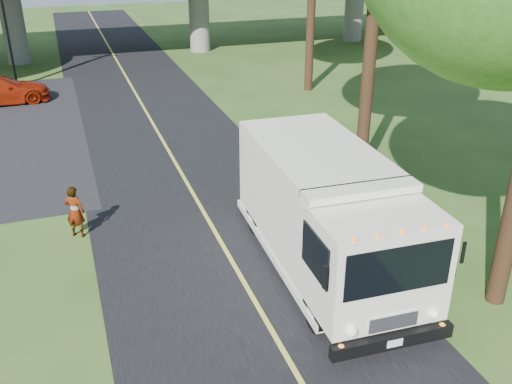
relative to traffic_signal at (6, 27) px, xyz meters
name	(u,v)px	position (x,y,z in m)	size (l,w,h in m)	color
ground	(301,383)	(6.00, -26.00, -3.20)	(120.00, 120.00, 0.00)	#2D4819
road	(187,184)	(6.00, -16.00, -3.19)	(7.00, 90.00, 0.02)	black
lane_line	(187,184)	(6.00, -16.00, -3.17)	(0.12, 90.00, 0.01)	gold
traffic_signal	(6,27)	(0.00, 0.00, 0.00)	(0.18, 0.22, 5.20)	black
step_van	(326,210)	(8.20, -22.33, -1.51)	(3.00, 7.49, 3.10)	silver
pedestrian	(75,212)	(2.20, -18.48, -2.41)	(0.57, 0.38, 1.57)	gray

